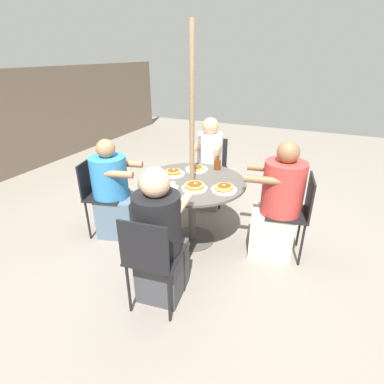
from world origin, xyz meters
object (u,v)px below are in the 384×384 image
(patio_chair_north, at_px, (99,191))
(patio_chair_south, at_px, (295,210))
(pancake_plate_c, at_px, (194,187))
(pancake_plate_e, at_px, (157,181))
(diner_west, at_px, (209,167))
(pancake_plate_b, at_px, (196,169))
(pancake_plate_d, at_px, (224,188))
(diner_north, at_px, (114,194))
(coffee_cup, at_px, (171,188))
(syrup_bottle, at_px, (218,164))
(pancake_plate_a, at_px, (173,173))
(patio_chair_west, at_px, (211,165))
(patio_chair_east, at_px, (151,256))
(diner_south, at_px, (278,206))
(diner_east, at_px, (160,242))
(drinking_glass_a, at_px, (175,192))
(patio_table, at_px, (192,192))

(patio_chair_north, bearing_deg, patio_chair_south, 87.28)
(pancake_plate_c, bearing_deg, pancake_plate_e, 92.04)
(diner_west, height_order, pancake_plate_b, diner_west)
(pancake_plate_d, distance_m, pancake_plate_e, 0.69)
(diner_north, xyz_separation_m, pancake_plate_c, (0.05, -0.95, 0.24))
(diner_north, xyz_separation_m, coffee_cup, (-0.12, -0.79, 0.27))
(pancake_plate_b, bearing_deg, syrup_bottle, -60.19)
(patio_chair_south, height_order, diner_west, diner_west)
(pancake_plate_a, xyz_separation_m, coffee_cup, (-0.43, -0.20, 0.03))
(patio_chair_west, distance_m, pancake_plate_c, 1.26)
(patio_chair_north, bearing_deg, diner_north, 90.00)
(patio_chair_east, xyz_separation_m, syrup_bottle, (1.47, 0.00, 0.26))
(pancake_plate_d, bearing_deg, pancake_plate_e, 98.19)
(patio_chair_west, relative_size, pancake_plate_e, 3.48)
(patio_chair_north, xyz_separation_m, diner_north, (0.04, -0.16, -0.02))
(diner_west, height_order, syrup_bottle, diner_west)
(pancake_plate_c, distance_m, coffee_cup, 0.24)
(patio_chair_west, bearing_deg, diner_south, 130.07)
(coffee_cup, bearing_deg, patio_chair_south, -64.25)
(patio_chair_south, distance_m, pancake_plate_a, 1.31)
(patio_chair_north, height_order, pancake_plate_e, patio_chair_north)
(pancake_plate_d, bearing_deg, pancake_plate_b, 49.27)
(pancake_plate_e, bearing_deg, patio_chair_east, -152.90)
(patio_chair_north, height_order, patio_chair_east, same)
(patio_chair_north, xyz_separation_m, patio_chair_south, (0.44, -2.04, 0.00))
(patio_chair_south, bearing_deg, syrup_bottle, 64.74)
(diner_east, xyz_separation_m, diner_west, (1.75, 0.25, 0.01))
(pancake_plate_a, height_order, syrup_bottle, syrup_bottle)
(syrup_bottle, distance_m, drinking_glass_a, 0.86)
(pancake_plate_a, relative_size, pancake_plate_c, 1.00)
(diner_south, bearing_deg, patio_table, 90.00)
(patio_chair_west, xyz_separation_m, coffee_cup, (-1.38, -0.12, 0.25))
(diner_west, relative_size, pancake_plate_a, 4.77)
(diner_north, bearing_deg, diner_south, 87.28)
(patio_chair_south, height_order, syrup_bottle, syrup_bottle)
(diner_east, height_order, pancake_plate_a, diner_east)
(patio_chair_west, bearing_deg, pancake_plate_c, 93.43)
(patio_chair_north, height_order, pancake_plate_d, patio_chair_north)
(diner_west, relative_size, pancake_plate_e, 4.77)
(patio_chair_west, bearing_deg, patio_table, 90.00)
(patio_chair_north, height_order, pancake_plate_a, patio_chair_north)
(diner_south, bearing_deg, patio_chair_north, 92.95)
(pancake_plate_c, bearing_deg, patio_chair_west, 12.96)
(pancake_plate_a, bearing_deg, pancake_plate_e, 169.69)
(patio_chair_east, height_order, pancake_plate_a, patio_chair_east)
(pancake_plate_c, bearing_deg, pancake_plate_a, 55.46)
(patio_table, bearing_deg, patio_chair_north, 105.00)
(patio_chair_east, distance_m, syrup_bottle, 1.49)
(drinking_glass_a, bearing_deg, patio_chair_north, 81.28)
(patio_chair_north, relative_size, pancake_plate_e, 3.48)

